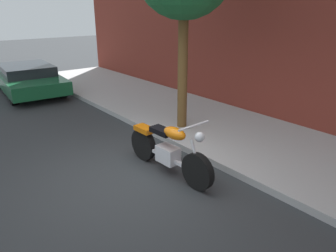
# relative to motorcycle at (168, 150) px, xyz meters

# --- Properties ---
(ground_plane) EXTENTS (60.00, 60.00, 0.00)m
(ground_plane) POSITION_rel_motorcycle_xyz_m (-0.25, -0.61, -0.47)
(ground_plane) COLOR #303335
(sidewalk) EXTENTS (21.04, 3.21, 0.14)m
(sidewalk) POSITION_rel_motorcycle_xyz_m (-0.25, 2.46, -0.40)
(sidewalk) COLOR #ACACAC
(sidewalk) RESTS_ON ground
(motorcycle) EXTENTS (2.23, 0.70, 1.17)m
(motorcycle) POSITION_rel_motorcycle_xyz_m (0.00, 0.00, 0.00)
(motorcycle) COLOR black
(motorcycle) RESTS_ON ground
(parked_car_green) EXTENTS (4.39, 2.19, 1.03)m
(parked_car_green) POSITION_rel_motorcycle_xyz_m (-8.07, -0.18, 0.08)
(parked_car_green) COLOR black
(parked_car_green) RESTS_ON ground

